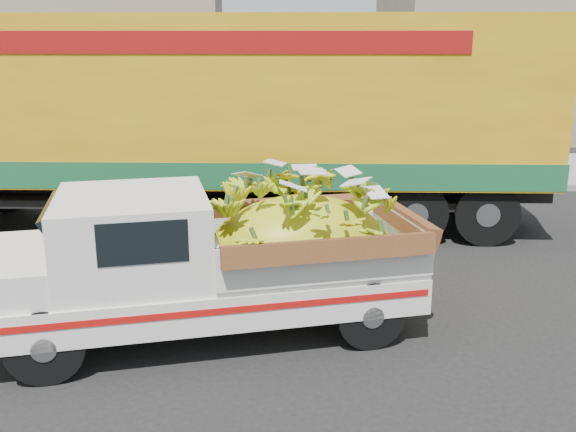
{
  "coord_description": "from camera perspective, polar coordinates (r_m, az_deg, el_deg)",
  "views": [
    {
      "loc": [
        1.82,
        -7.72,
        3.38
      ],
      "look_at": [
        2.33,
        0.16,
        1.21
      ],
      "focal_mm": 40.0,
      "sensor_mm": 36.0,
      "label": 1
    }
  ],
  "objects": [
    {
      "name": "ground",
      "position": [
        8.62,
        -15.76,
        -8.34
      ],
      "size": [
        100.0,
        100.0,
        0.0
      ],
      "primitive_type": "plane",
      "color": "black",
      "rests_on": "ground"
    },
    {
      "name": "curb",
      "position": [
        14.64,
        -10.78,
        2.03
      ],
      "size": [
        60.0,
        0.25,
        0.15
      ],
      "primitive_type": "cube",
      "color": "gray",
      "rests_on": "ground"
    },
    {
      "name": "sidewalk",
      "position": [
        16.68,
        -9.94,
        3.67
      ],
      "size": [
        60.0,
        4.0,
        0.14
      ],
      "primitive_type": "cube",
      "color": "gray",
      "rests_on": "ground"
    },
    {
      "name": "pickup_truck",
      "position": [
        7.55,
        -4.63,
        -3.6
      ],
      "size": [
        5.18,
        2.58,
        1.74
      ],
      "rotation": [
        0.0,
        0.0,
        0.16
      ],
      "color": "black",
      "rests_on": "ground"
    },
    {
      "name": "semi_trailer",
      "position": [
        11.77,
        -6.34,
        9.12
      ],
      "size": [
        12.04,
        3.62,
        3.8
      ],
      "rotation": [
        0.0,
        0.0,
        -0.09
      ],
      "color": "black",
      "rests_on": "ground"
    }
  ]
}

